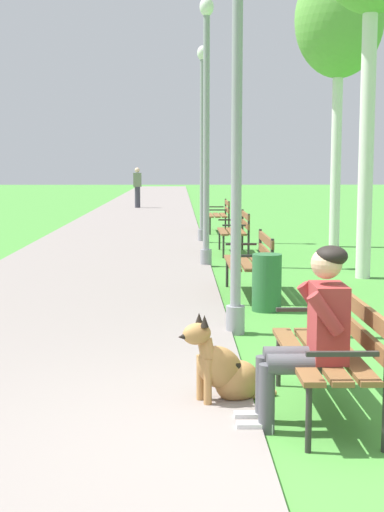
{
  "coord_description": "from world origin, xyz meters",
  "views": [
    {
      "loc": [
        -0.67,
        -4.35,
        1.79
      ],
      "look_at": [
        -0.55,
        2.71,
        0.9
      ],
      "focal_mm": 51.49,
      "sensor_mm": 36.0,
      "label": 1
    }
  ],
  "objects": [
    {
      "name": "litter_bin",
      "position": [
        0.4,
        4.48,
        0.35
      ],
      "size": [
        0.36,
        0.36,
        0.7
      ],
      "primitive_type": "cylinder",
      "color": "#2D6638",
      "rests_on": "ground"
    },
    {
      "name": "ground_plane",
      "position": [
        0.0,
        0.0,
        0.0
      ],
      "size": [
        120.0,
        120.0,
        0.0
      ],
      "primitive_type": "plane",
      "color": "#478E38"
    },
    {
      "name": "person_seated_on_near_bench",
      "position": [
        0.22,
        0.46,
        0.68
      ],
      "size": [
        0.74,
        0.49,
        1.25
      ],
      "color": "#4C4C51",
      "rests_on": "ground"
    },
    {
      "name": "park_bench_far",
      "position": [
        0.48,
        10.24,
        0.51
      ],
      "size": [
        0.55,
        1.5,
        0.85
      ],
      "color": "brown",
      "rests_on": "ground"
    },
    {
      "name": "park_bench_mid",
      "position": [
        0.33,
        5.54,
        0.51
      ],
      "size": [
        0.55,
        1.5,
        0.85
      ],
      "color": "brown",
      "rests_on": "ground"
    },
    {
      "name": "pedestrian_distant",
      "position": [
        -2.34,
        25.32,
        0.84
      ],
      "size": [
        0.32,
        0.22,
        1.65
      ],
      "color": "#383842",
      "rests_on": "ground"
    },
    {
      "name": "lamp_post_mid",
      "position": [
        -0.2,
        8.41,
        2.37
      ],
      "size": [
        0.24,
        0.24,
        4.58
      ],
      "color": "gray",
      "rests_on": "ground"
    },
    {
      "name": "birch_tree_fourth",
      "position": [
        2.7,
        11.46,
        4.73
      ],
      "size": [
        1.87,
        1.65,
        6.01
      ],
      "color": "silver",
      "rests_on": "ground"
    },
    {
      "name": "paved_path",
      "position": [
        -2.04,
        24.0,
        0.02
      ],
      "size": [
        3.83,
        60.0,
        0.04
      ],
      "primitive_type": "cube",
      "color": "gray",
      "rests_on": "ground"
    },
    {
      "name": "lamp_post_far",
      "position": [
        -0.14,
        12.4,
        2.28
      ],
      "size": [
        0.24,
        0.24,
        4.41
      ],
      "color": "gray",
      "rests_on": "ground"
    },
    {
      "name": "park_bench_near",
      "position": [
        0.43,
        0.71,
        0.51
      ],
      "size": [
        0.55,
        1.5,
        0.85
      ],
      "color": "brown",
      "rests_on": "ground"
    },
    {
      "name": "dog_shepherd",
      "position": [
        -0.33,
        0.97,
        0.26
      ],
      "size": [
        0.78,
        0.47,
        0.71
      ],
      "color": "#B27F47",
      "rests_on": "ground"
    },
    {
      "name": "lamp_post_near",
      "position": [
        -0.08,
        3.25,
        2.03
      ],
      "size": [
        0.24,
        0.24,
        3.91
      ],
      "color": "gray",
      "rests_on": "ground"
    },
    {
      "name": "park_bench_furthest",
      "position": [
        0.42,
        14.94,
        0.51
      ],
      "size": [
        0.55,
        1.5,
        0.85
      ],
      "color": "brown",
      "rests_on": "ground"
    }
  ]
}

